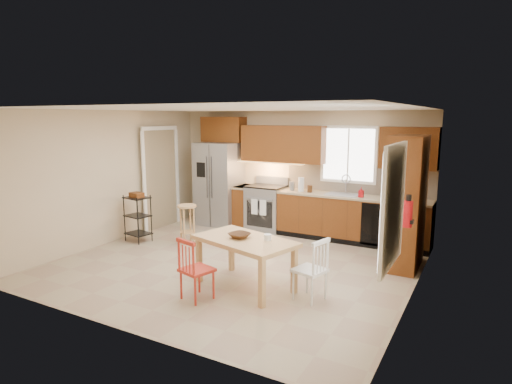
{
  "coord_description": "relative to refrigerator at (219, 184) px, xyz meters",
  "views": [
    {
      "loc": [
        3.53,
        -5.7,
        2.38
      ],
      "look_at": [
        0.18,
        0.4,
        1.15
      ],
      "focal_mm": 30.0,
      "sensor_mm": 36.0,
      "label": 1
    }
  ],
  "objects": [
    {
      "name": "fire_extinguisher",
      "position": [
        4.33,
        -1.98,
        0.19
      ],
      "size": [
        0.12,
        0.12,
        0.36
      ],
      "primitive_type": "cylinder",
      "color": "#AE0C12",
      "rests_on": "wall_right"
    },
    {
      "name": "dining_table",
      "position": [
        2.33,
        -2.87,
        -0.56
      ],
      "size": [
        1.58,
        1.15,
        0.69
      ],
      "primitive_type": null,
      "rotation": [
        0.0,
        0.0,
        -0.27
      ],
      "color": "tan",
      "rests_on": "floor"
    },
    {
      "name": "undercab_glow",
      "position": [
        1.15,
        0.17,
        0.52
      ],
      "size": [
        1.6,
        0.3,
        0.01
      ],
      "primitive_type": "cube",
      "color": "#FFBF66",
      "rests_on": "wall_back"
    },
    {
      "name": "chair_white",
      "position": [
        3.28,
        -2.82,
        -0.49
      ],
      "size": [
        0.48,
        0.48,
        0.83
      ],
      "primitive_type": null,
      "rotation": [
        0.0,
        0.0,
        1.3
      ],
      "color": "white",
      "rests_on": "floor"
    },
    {
      "name": "range_stove",
      "position": [
        1.15,
        0.06,
        -0.45
      ],
      "size": [
        0.76,
        0.63,
        0.92
      ],
      "primitive_type": "cube",
      "color": "gray",
      "rests_on": "floor"
    },
    {
      "name": "wall_back",
      "position": [
        1.7,
        0.38,
        0.34
      ],
      "size": [
        5.5,
        0.02,
        2.5
      ],
      "primitive_type": "cube",
      "color": "#CCB793",
      "rests_on": "ground"
    },
    {
      "name": "base_cabinet_run",
      "position": [
        2.99,
        0.08,
        -0.46
      ],
      "size": [
        2.92,
        0.6,
        0.9
      ],
      "primitive_type": "cube",
      "color": "#673013",
      "rests_on": "floor"
    },
    {
      "name": "soap_bottle",
      "position": [
        3.18,
        -0.02,
        0.09
      ],
      "size": [
        0.09,
        0.09,
        0.19
      ],
      "primitive_type": "imported",
      "color": "#AE0C12",
      "rests_on": "base_cabinet_run"
    },
    {
      "name": "wall_left",
      "position": [
        -1.05,
        -2.12,
        0.34
      ],
      "size": [
        0.02,
        5.0,
        2.5
      ],
      "primitive_type": "cube",
      "color": "#CCB793",
      "rests_on": "ground"
    },
    {
      "name": "refrigerator",
      "position": [
        0.0,
        0.0,
        0.0
      ],
      "size": [
        0.92,
        0.75,
        1.82
      ],
      "primitive_type": "cube",
      "color": "gray",
      "rests_on": "floor"
    },
    {
      "name": "wall_right",
      "position": [
        4.45,
        -2.12,
        0.34
      ],
      "size": [
        0.02,
        5.0,
        2.5
      ],
      "primitive_type": "cube",
      "color": "#CCB793",
      "rests_on": "ground"
    },
    {
      "name": "upper_left_block",
      "position": [
        1.45,
        0.2,
        0.92
      ],
      "size": [
        1.8,
        0.35,
        0.75
      ],
      "primitive_type": "cube",
      "color": "#613310",
      "rests_on": "wall_back"
    },
    {
      "name": "upper_over_fridge",
      "position": [
        0.0,
        0.2,
        1.19
      ],
      "size": [
        1.0,
        0.35,
        0.55
      ],
      "primitive_type": "cube",
      "color": "#613310",
      "rests_on": "wall_back"
    },
    {
      "name": "table_jar",
      "position": [
        2.65,
        -2.79,
        -0.18
      ],
      "size": [
        0.12,
        0.12,
        0.11
      ],
      "primitive_type": "cylinder",
      "rotation": [
        0.0,
        0.0,
        -0.27
      ],
      "color": "white",
      "rests_on": "dining_table"
    },
    {
      "name": "window_back",
      "position": [
        2.8,
        0.35,
        0.74
      ],
      "size": [
        1.12,
        0.04,
        1.12
      ],
      "primitive_type": "cube",
      "color": "white",
      "rests_on": "wall_back"
    },
    {
      "name": "utility_cart",
      "position": [
        -0.62,
        -1.9,
        -0.46
      ],
      "size": [
        0.5,
        0.42,
        0.91
      ],
      "primitive_type": null,
      "rotation": [
        0.0,
        0.0,
        -0.16
      ],
      "color": "black",
      "rests_on": "floor"
    },
    {
      "name": "doorway",
      "position": [
        -0.97,
        -0.82,
        0.14
      ],
      "size": [
        0.04,
        0.95,
        2.1
      ],
      "primitive_type": "cube",
      "color": "#8C7A59",
      "rests_on": "wall_left"
    },
    {
      "name": "ceiling",
      "position": [
        1.7,
        -2.12,
        1.59
      ],
      "size": [
        5.5,
        5.0,
        0.02
      ],
      "primitive_type": "cube",
      "color": "silver",
      "rests_on": "ground"
    },
    {
      "name": "floor",
      "position": [
        1.7,
        -2.12,
        -0.91
      ],
      "size": [
        5.5,
        5.5,
        0.0
      ],
      "primitive_type": "plane",
      "color": "tan",
      "rests_on": "ground"
    },
    {
      "name": "paper_towel",
      "position": [
        1.95,
        0.03,
        0.13
      ],
      "size": [
        0.12,
        0.12,
        0.28
      ],
      "primitive_type": "cylinder",
      "color": "white",
      "rests_on": "base_cabinet_run"
    },
    {
      "name": "sink",
      "position": [
        2.8,
        0.08,
        -0.05
      ],
      "size": [
        0.62,
        0.46,
        0.16
      ],
      "primitive_type": "cube",
      "color": "gray",
      "rests_on": "base_cabinet_run"
    },
    {
      "name": "chair_red",
      "position": [
        1.98,
        -3.52,
        -0.49
      ],
      "size": [
        0.48,
        0.48,
        0.83
      ],
      "primitive_type": null,
      "rotation": [
        0.0,
        0.0,
        -0.27
      ],
      "color": "#B22A1B",
      "rests_on": "floor"
    },
    {
      "name": "pantry",
      "position": [
        4.13,
        -0.93,
        0.14
      ],
      "size": [
        0.5,
        0.95,
        2.1
      ],
      "primitive_type": "cube",
      "color": "#673013",
      "rests_on": "floor"
    },
    {
      "name": "wall_front",
      "position": [
        1.7,
        -4.62,
        0.34
      ],
      "size": [
        5.5,
        0.02,
        2.5
      ],
      "primitive_type": "cube",
      "color": "#CCB793",
      "rests_on": "ground"
    },
    {
      "name": "table_bowl",
      "position": [
        2.25,
        -2.87,
        -0.21
      ],
      "size": [
        0.35,
        0.35,
        0.07
      ],
      "primitive_type": "imported",
      "rotation": [
        0.0,
        0.0,
        -0.27
      ],
      "color": "#452612",
      "rests_on": "dining_table"
    },
    {
      "name": "backsplash",
      "position": [
        2.99,
        0.36,
        0.27
      ],
      "size": [
        2.92,
        0.03,
        0.55
      ],
      "primitive_type": "cube",
      "color": "beige",
      "rests_on": "wall_back"
    },
    {
      "name": "bar_stool",
      "position": [
        0.28,
        -1.53,
        -0.54
      ],
      "size": [
        0.39,
        0.39,
        0.73
      ],
      "primitive_type": null,
      "rotation": [
        0.0,
        0.0,
        -0.11
      ],
      "color": "tan",
      "rests_on": "floor"
    },
    {
      "name": "base_cabinet_narrow",
      "position": [
        0.6,
        0.08,
        -0.46
      ],
      "size": [
        0.3,
        0.6,
        0.9
      ],
      "primitive_type": "cube",
      "color": "#673013",
      "rests_on": "floor"
    },
    {
      "name": "canister_steel",
      "position": [
        1.75,
        0.03,
        0.08
      ],
      "size": [
        0.11,
        0.11,
        0.18
      ],
      "primitive_type": "cylinder",
      "color": "gray",
      "rests_on": "base_cabinet_run"
    },
    {
      "name": "canister_wood",
      "position": [
        2.15,
        -0.0,
        0.06
      ],
      "size": [
        0.1,
        0.1,
        0.14
      ],
      "primitive_type": "cylinder",
      "color": "#452612",
      "rests_on": "base_cabinet_run"
    },
    {
      "name": "dishwasher",
      "position": [
        3.55,
        -0.22,
        -0.46
      ],
      "size": [
        0.6,
        0.02,
        0.78
      ],
      "primitive_type": "cube",
      "color": "black",
      "rests_on": "floor"
    },
    {
      "name": "window_right",
      "position": [
        4.38,
        -3.27,
        0.54
      ],
      "size": [
        0.04,
        1.02,
        1.32
      ],
      "primitive_type": "cube",
      "color": "white",
      "rests_on": "wall_right"
    },
    {
      "name": "upper_right_block",
      "position": [
        3.95,
        0.2,
        0.92
      ],
      "size": [
        1.0,
        0.35,
        0.75
      ],
      "primitive_type": "cube",
      "color": "#613310",
      "rests_on": "wall_back"
    }
  ]
}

